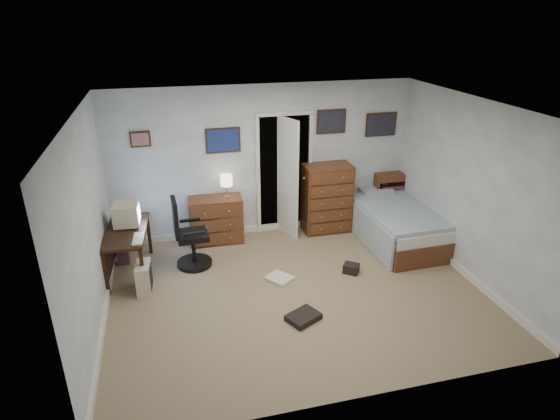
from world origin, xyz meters
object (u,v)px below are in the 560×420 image
object	(u,v)px
computer_desk	(121,240)
office_chair	(189,240)
low_dresser	(216,220)
tall_dresser	(327,198)
bed	(393,223)

from	to	relation	value
computer_desk	office_chair	bearing A→B (deg)	3.09
computer_desk	low_dresser	bearing A→B (deg)	30.14
tall_dresser	bed	bearing A→B (deg)	-34.66
computer_desk	low_dresser	size ratio (longest dim) A/B	1.43
bed	computer_desk	bearing A→B (deg)	178.73
low_dresser	office_chair	bearing A→B (deg)	-121.17
computer_desk	low_dresser	distance (m)	1.60
computer_desk	low_dresser	xyz separation A→B (m)	(1.43, 0.70, -0.15)
office_chair	computer_desk	bearing A→B (deg)	176.29
tall_dresser	office_chair	bearing A→B (deg)	-163.74
tall_dresser	bed	xyz separation A→B (m)	(0.94, -0.66, -0.28)
low_dresser	computer_desk	bearing A→B (deg)	-150.48
office_chair	low_dresser	world-z (taller)	office_chair
office_chair	low_dresser	size ratio (longest dim) A/B	1.26
low_dresser	bed	distance (m)	2.92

